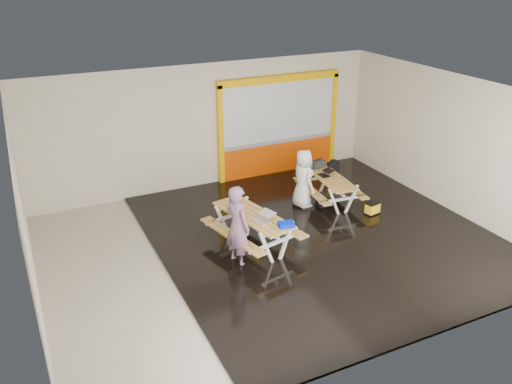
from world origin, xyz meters
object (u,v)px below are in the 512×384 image
picnic_table_right (330,183)px  backpack (333,169)px  picnic_table_left (253,222)px  blue_pouch (286,224)px  toolbox (318,164)px  dark_case (323,203)px  laptop_right (325,174)px  person_right (303,179)px  person_left (238,226)px  laptop_left (264,218)px  fluke_bag (373,208)px

picnic_table_right → backpack: bearing=51.6°
picnic_table_left → blue_pouch: 0.95m
toolbox → backpack: (0.44, -0.12, -0.17)m
blue_pouch → dark_case: bearing=41.4°
picnic_table_right → laptop_right: (-0.05, 0.17, 0.23)m
toolbox → blue_pouch: bearing=-131.8°
picnic_table_right → person_right: bearing=169.4°
person_right → blue_pouch: 2.79m
laptop_right → toolbox: (0.12, 0.58, 0.05)m
person_left → laptop_right: 3.83m
picnic_table_left → toolbox: toolbox is taller
person_right → laptop_right: 0.69m
person_left → dark_case: person_left is taller
person_left → blue_pouch: 1.03m
laptop_left → blue_pouch: size_ratio=1.55×
picnic_table_left → person_left: person_left is taller
person_left → laptop_right: person_left is taller
picnic_table_left → laptop_right: laptop_right is taller
dark_case → backpack: bearing=45.1°
person_left → laptop_left: bearing=-100.4°
picnic_table_right → toolbox: 0.80m
person_left → fluke_bag: bearing=-97.5°
person_left → picnic_table_left: bearing=-68.2°
toolbox → picnic_table_right: bearing=-94.9°
picnic_table_right → fluke_bag: bearing=-60.3°
person_left → blue_pouch: (0.95, -0.39, 0.00)m
picnic_table_left → laptop_right: 3.12m
laptop_left → dark_case: 3.03m
laptop_right → dark_case: laptop_right is taller
laptop_right → dark_case: (-0.20, -0.29, -0.70)m
picnic_table_right → person_left: (-3.40, -1.68, 0.30)m
person_left → laptop_left: (0.64, 0.06, 0.01)m
backpack → toolbox: bearing=165.3°
person_right → laptop_right: (0.69, 0.03, 0.01)m
toolbox → backpack: toolbox is taller
person_left → dark_case: 3.61m
picnic_table_right → backpack: size_ratio=4.09×
person_right → person_left: bearing=122.9°
blue_pouch → toolbox: 3.78m
dark_case → toolbox: bearing=70.3°
toolbox → backpack: bearing=-14.7°
picnic_table_left → picnic_table_right: size_ratio=1.18×
backpack → fluke_bag: bearing=-86.3°
picnic_table_left → dark_case: picnic_table_left is taller
laptop_right → toolbox: 0.60m
person_right → blue_pouch: (-1.71, -2.21, 0.09)m
backpack → person_right: bearing=-158.3°
laptop_right → fluke_bag: size_ratio=0.91×
person_left → person_right: person_left is taller
picnic_table_left → person_right: bearing=33.4°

